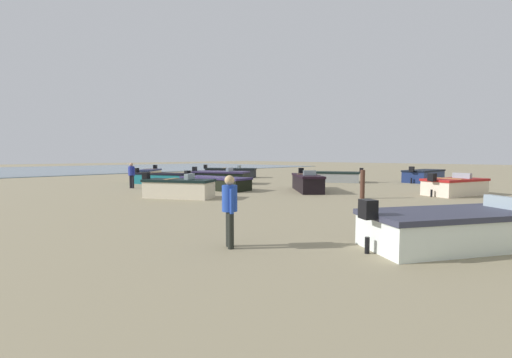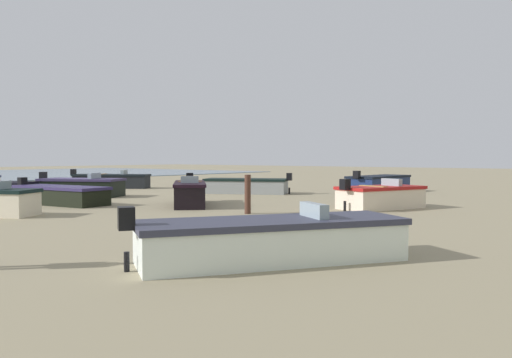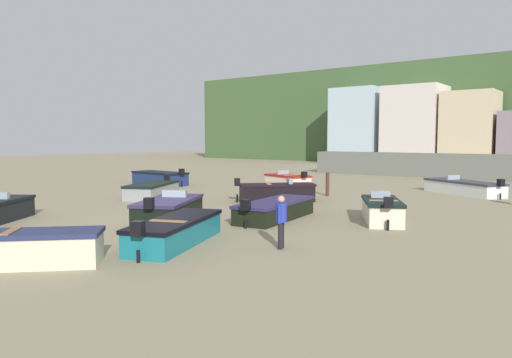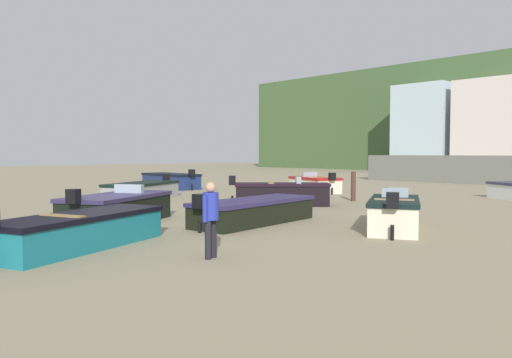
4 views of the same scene
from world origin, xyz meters
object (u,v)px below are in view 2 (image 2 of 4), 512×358
(boat_black_2, at_px, (111,181))
(boat_cream_10, at_px, (381,197))
(boat_black_5, at_px, (82,187))
(mooring_post_near_water, at_px, (248,194))
(boat_grey_9, at_px, (247,186))
(boat_black_7, at_px, (190,193))
(boat_black_6, at_px, (59,195))
(boat_navy_8, at_px, (379,184))
(boat_white_3, at_px, (271,240))

(boat_black_2, relative_size, boat_cream_10, 1.25)
(boat_black_5, bearing_deg, mooring_post_near_water, 57.58)
(boat_black_5, bearing_deg, boat_grey_9, 115.43)
(boat_black_5, distance_m, boat_black_7, 7.73)
(boat_black_2, distance_m, boat_black_6, 11.33)
(boat_black_6, relative_size, boat_navy_8, 1.03)
(boat_cream_10, height_order, mooring_post_near_water, mooring_post_near_water)
(boat_white_3, height_order, boat_cream_10, boat_cream_10)
(boat_black_5, height_order, boat_black_6, boat_black_5)
(boat_black_7, distance_m, boat_cream_10, 7.68)
(boat_black_2, bearing_deg, boat_cream_10, 52.39)
(boat_cream_10, xyz_separation_m, mooring_post_near_water, (4.66, -2.82, 0.24))
(boat_cream_10, bearing_deg, boat_navy_8, 135.66)
(boat_black_5, bearing_deg, boat_black_2, -165.77)
(boat_black_7, height_order, boat_navy_8, boat_black_7)
(boat_black_2, relative_size, boat_black_5, 1.08)
(boat_white_3, relative_size, boat_black_5, 1.19)
(boat_white_3, xyz_separation_m, boat_black_7, (-7.03, -9.59, 0.08))
(boat_black_2, xyz_separation_m, mooring_post_near_water, (5.95, 16.35, 0.23))
(boat_black_5, height_order, boat_black_7, boat_black_7)
(boat_cream_10, relative_size, mooring_post_near_water, 2.74)
(boat_black_7, height_order, boat_grey_9, boat_black_7)
(boat_black_7, xyz_separation_m, boat_navy_8, (-12.16, 2.59, -0.01))
(boat_white_3, bearing_deg, boat_navy_8, 142.16)
(boat_black_6, height_order, boat_cream_10, boat_cream_10)
(boat_navy_8, relative_size, mooring_post_near_water, 3.53)
(boat_white_3, relative_size, boat_cream_10, 1.38)
(boat_navy_8, distance_m, mooring_post_near_water, 13.14)
(boat_black_5, distance_m, boat_navy_8, 16.02)
(mooring_post_near_water, bearing_deg, boat_cream_10, 148.79)
(boat_black_5, bearing_deg, boat_black_7, 62.33)
(boat_grey_9, xyz_separation_m, boat_cream_10, (3.08, 9.37, 0.04))
(boat_black_2, height_order, boat_white_3, boat_black_2)
(boat_grey_9, distance_m, mooring_post_near_water, 10.15)
(boat_black_7, bearing_deg, boat_black_5, -45.40)
(boat_black_6, relative_size, boat_grey_9, 1.05)
(boat_black_6, distance_m, boat_black_7, 5.60)
(boat_cream_10, distance_m, mooring_post_near_water, 5.45)
(boat_black_2, distance_m, boat_grey_9, 9.96)
(boat_white_3, height_order, boat_black_6, boat_white_3)
(boat_black_6, xyz_separation_m, mooring_post_near_water, (-2.24, 8.51, 0.30))
(boat_black_6, bearing_deg, boat_grey_9, 160.74)
(boat_black_6, distance_m, boat_cream_10, 13.27)
(boat_grey_9, height_order, mooring_post_near_water, mooring_post_near_water)
(boat_black_2, bearing_deg, boat_black_7, 34.23)
(boat_black_6, distance_m, boat_navy_8, 16.93)
(boat_black_2, bearing_deg, boat_black_5, 8.88)
(boat_white_3, distance_m, boat_cream_10, 11.15)
(boat_white_3, bearing_deg, boat_grey_9, 163.60)
(boat_white_3, relative_size, mooring_post_near_water, 3.80)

